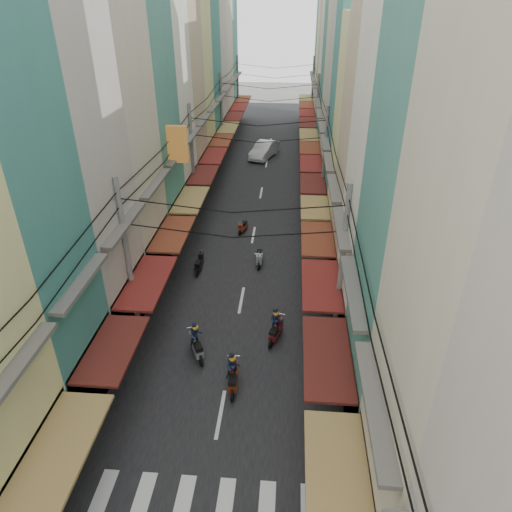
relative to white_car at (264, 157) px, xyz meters
The scene contains 15 objects.
ground 31.95m from the white_car, 89.32° to the right, with size 160.00×160.00×0.00m, color slate.
road 11.96m from the white_car, 88.18° to the right, with size 10.00×80.00×0.02m, color black.
sidewalk_left 13.43m from the white_car, 117.11° to the right, with size 3.00×80.00×0.06m, color gray.
sidewalk_right 13.79m from the white_car, 60.07° to the right, with size 3.00×80.00×0.06m, color gray.
crosswalk 37.95m from the white_car, 89.43° to the right, with size 7.55×2.40×0.01m.
building_row_left 19.73m from the white_car, 116.10° to the right, with size 7.80×67.67×23.70m.
building_row_right 19.95m from the white_car, 61.85° to the right, with size 7.80×68.98×22.59m.
utility_poles 18.18m from the white_car, 88.71° to the right, with size 10.20×66.13×8.20m.
white_car is the anchor object (origin of this frame).
bicycle 31.83m from the white_car, 77.86° to the right, with size 0.65×1.72×1.19m, color black.
moving_scooters 28.16m from the white_car, 89.51° to the right, with size 5.37×16.72×1.90m.
parked_scooters 35.94m from the white_car, 82.17° to the right, with size 13.25×12.99×1.00m.
pedestrians 29.96m from the white_car, 97.30° to the right, with size 12.16×26.87×2.15m.
market_umbrella 39.13m from the white_car, 80.82° to the right, with size 2.55×2.55×2.69m.
traffic_sign 32.47m from the white_car, 80.76° to the right, with size 0.10×0.57×2.60m.
Camera 1 is at (2.45, -14.72, 14.76)m, focal length 32.00 mm.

